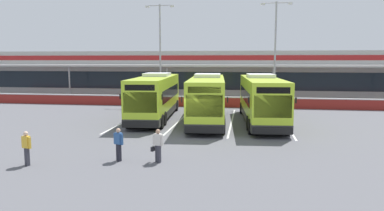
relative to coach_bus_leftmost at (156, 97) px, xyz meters
The scene contains 15 objects.
ground_plane 8.09m from the coach_bus_leftmost, 56.73° to the right, with size 200.00×200.00×0.00m, color #56565B.
terminal_building 20.80m from the coach_bus_leftmost, 77.97° to the left, with size 70.00×13.00×6.00m.
red_barrier_wall 9.10m from the coach_bus_leftmost, 61.30° to the left, with size 60.00×0.40×1.10m.
coach_bus_leftmost is the anchor object (origin of this frame).
coach_bus_left_centre 4.64m from the coach_bus_leftmost, 14.31° to the right, with size 3.67×12.31×3.78m.
coach_bus_centre 8.75m from the coach_bus_leftmost, ahead, with size 3.67×12.31×3.78m.
bay_stripe_far_west 2.72m from the coach_bus_leftmost, 163.19° to the right, with size 0.14×13.00×0.01m, color silver.
bay_stripe_west 2.91m from the coach_bus_leftmost, 14.97° to the right, with size 0.14×13.00×0.01m, color silver.
bay_stripe_mid_west 6.70m from the coach_bus_leftmost, ahead, with size 0.14×13.00×0.01m, color silver.
bay_stripe_centre 10.79m from the coach_bus_leftmost, ahead, with size 0.14×13.00×0.01m, color silver.
pedestrian_with_handbag 13.29m from the coach_bus_leftmost, 75.20° to the right, with size 0.64×0.42×1.62m.
pedestrian_in_dark_coat 12.99m from the coach_bus_leftmost, 83.60° to the right, with size 0.53×0.39×1.62m.
pedestrian_child 14.50m from the coach_bus_leftmost, 100.04° to the right, with size 0.54×0.37×1.62m.
lamp_post_west 11.56m from the coach_bus_leftmost, 101.33° to the left, with size 3.24×0.28×11.00m.
lamp_post_centre 15.49m from the coach_bus_leftmost, 44.88° to the left, with size 3.24×0.28×11.00m.
Camera 1 is at (3.22, -22.62, 4.91)m, focal length 33.62 mm.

